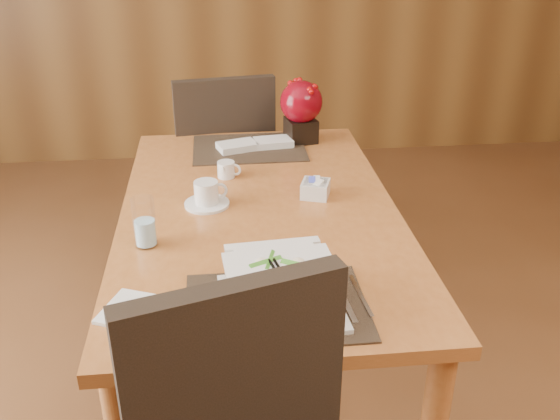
{
  "coord_description": "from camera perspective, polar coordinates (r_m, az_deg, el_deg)",
  "views": [
    {
      "loc": [
        -0.13,
        -1.22,
        1.66
      ],
      "look_at": [
        0.04,
        0.35,
        0.87
      ],
      "focal_mm": 40.0,
      "sensor_mm": 36.0,
      "label": 1
    }
  ],
  "objects": [
    {
      "name": "dining_table",
      "position": [
        2.08,
        -1.84,
        -2.31
      ],
      "size": [
        0.9,
        1.5,
        0.75
      ],
      "color": "#AB642F",
      "rests_on": "ground"
    },
    {
      "name": "placemat_near",
      "position": [
        1.57,
        -0.32,
        -8.83
      ],
      "size": [
        0.45,
        0.33,
        0.01
      ],
      "primitive_type": "cube",
      "color": "black",
      "rests_on": "dining_table"
    },
    {
      "name": "placemat_far",
      "position": [
        2.54,
        -2.84,
        5.67
      ],
      "size": [
        0.45,
        0.33,
        0.01
      ],
      "primitive_type": "cube",
      "color": "black",
      "rests_on": "dining_table"
    },
    {
      "name": "soup_setting",
      "position": [
        1.54,
        0.09,
        -7.09
      ],
      "size": [
        0.31,
        0.31,
        0.12
      ],
      "rotation": [
        0.0,
        0.0,
        0.08
      ],
      "color": "silver",
      "rests_on": "dining_table"
    },
    {
      "name": "coffee_cup",
      "position": [
        2.06,
        -6.74,
        1.35
      ],
      "size": [
        0.15,
        0.15,
        0.08
      ],
      "rotation": [
        0.0,
        0.0,
        0.07
      ],
      "color": "silver",
      "rests_on": "dining_table"
    },
    {
      "name": "water_glass",
      "position": [
        1.84,
        -12.29,
        -1.11
      ],
      "size": [
        0.08,
        0.08,
        0.15
      ],
      "primitive_type": "cylinder",
      "rotation": [
        0.0,
        0.0,
        -0.33
      ],
      "color": "white",
      "rests_on": "dining_table"
    },
    {
      "name": "creamer_jug",
      "position": [
        2.27,
        -4.95,
        3.72
      ],
      "size": [
        0.1,
        0.1,
        0.06
      ],
      "primitive_type": null,
      "rotation": [
        0.0,
        0.0,
        -0.33
      ],
      "color": "silver",
      "rests_on": "dining_table"
    },
    {
      "name": "sugar_caddy",
      "position": [
        2.12,
        3.25,
        1.93
      ],
      "size": [
        0.11,
        0.11,
        0.05
      ],
      "primitive_type": "cube",
      "rotation": [
        0.0,
        0.0,
        -0.32
      ],
      "color": "silver",
      "rests_on": "dining_table"
    },
    {
      "name": "berry_decor",
      "position": [
        2.58,
        1.95,
        9.35
      ],
      "size": [
        0.17,
        0.17,
        0.26
      ],
      "rotation": [
        0.0,
        0.0,
        0.22
      ],
      "color": "black",
      "rests_on": "dining_table"
    },
    {
      "name": "napkins_far",
      "position": [
        2.54,
        -2.03,
        6.06
      ],
      "size": [
        0.32,
        0.16,
        0.03
      ],
      "primitive_type": null,
      "rotation": [
        0.0,
        0.0,
        0.19
      ],
      "color": "silver",
      "rests_on": "dining_table"
    },
    {
      "name": "bread_plate",
      "position": [
        1.59,
        -13.19,
        -8.93
      ],
      "size": [
        0.19,
        0.19,
        0.01
      ],
      "primitive_type": "cube",
      "rotation": [
        0.0,
        0.0,
        -0.39
      ],
      "color": "silver",
      "rests_on": "dining_table"
    },
    {
      "name": "far_chair",
      "position": [
        2.93,
        -5.22,
        4.35
      ],
      "size": [
        0.52,
        0.52,
        0.98
      ],
      "rotation": [
        0.0,
        0.0,
        3.28
      ],
      "color": "black",
      "rests_on": "ground"
    }
  ]
}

